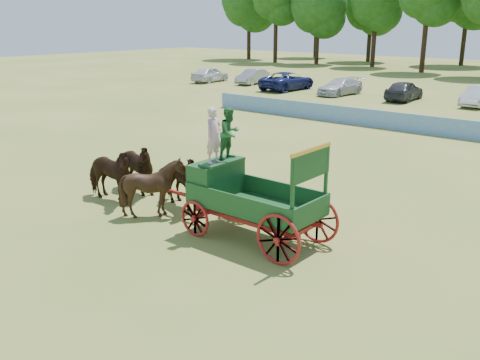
% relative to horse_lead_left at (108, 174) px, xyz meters
% --- Properties ---
extents(ground, '(160.00, 160.00, 0.00)m').
position_rel_horse_lead_left_xyz_m(ground, '(3.02, 0.39, -0.97)').
color(ground, olive).
rests_on(ground, ground).
extents(horse_lead_left, '(2.42, 1.38, 1.93)m').
position_rel_horse_lead_left_xyz_m(horse_lead_left, '(0.00, 0.00, 0.00)').
color(horse_lead_left, black).
rests_on(horse_lead_left, ground).
extents(horse_lead_right, '(2.33, 1.14, 1.93)m').
position_rel_horse_lead_left_xyz_m(horse_lead_right, '(0.00, 1.10, 0.00)').
color(horse_lead_right, black).
rests_on(horse_lead_right, ground).
extents(horse_wheel_left, '(1.89, 1.72, 1.94)m').
position_rel_horse_lead_left_xyz_m(horse_wheel_left, '(2.40, -0.00, 0.00)').
color(horse_wheel_left, black).
rests_on(horse_wheel_left, ground).
extents(horse_wheel_right, '(2.43, 1.41, 1.93)m').
position_rel_horse_lead_left_xyz_m(horse_wheel_right, '(2.40, 1.10, 0.00)').
color(horse_wheel_right, black).
rests_on(horse_wheel_right, ground).
extents(farm_dray, '(6.00, 2.00, 3.77)m').
position_rel_horse_lead_left_xyz_m(farm_dray, '(5.36, 0.57, 0.68)').
color(farm_dray, maroon).
rests_on(farm_dray, ground).
extents(sponsor_banner, '(26.00, 0.08, 1.05)m').
position_rel_horse_lead_left_xyz_m(sponsor_banner, '(2.02, 18.39, -0.44)').
color(sponsor_banner, '#1F5AAB').
rests_on(sponsor_banner, ground).
extents(parked_cars, '(54.68, 7.39, 1.62)m').
position_rel_horse_lead_left_xyz_m(parked_cars, '(3.27, 30.27, -0.21)').
color(parked_cars, silver).
rests_on(parked_cars, ground).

